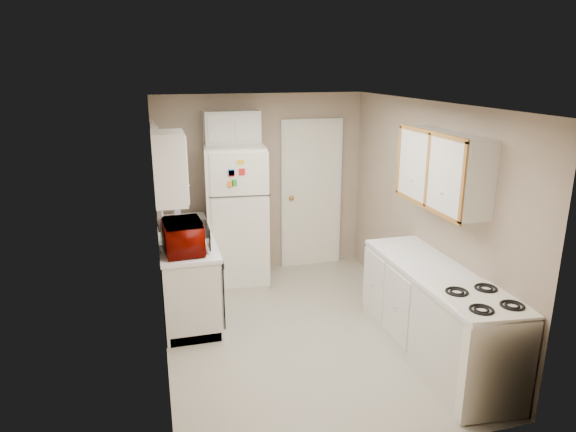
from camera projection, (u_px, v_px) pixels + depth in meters
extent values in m
plane|color=beige|center=(300.00, 331.00, 5.51)|extent=(3.80, 3.80, 0.00)
plane|color=white|center=(302.00, 103.00, 4.83)|extent=(3.80, 3.80, 0.00)
plane|color=tan|center=(158.00, 236.00, 4.82)|extent=(3.80, 3.80, 0.00)
plane|color=tan|center=(425.00, 215.00, 5.52)|extent=(3.80, 3.80, 0.00)
plane|color=tan|center=(261.00, 184.00, 6.93)|extent=(2.80, 2.80, 0.00)
plane|color=tan|center=(381.00, 307.00, 3.41)|extent=(2.80, 2.80, 0.00)
cube|color=silver|center=(188.00, 271.00, 5.94)|extent=(0.60, 1.80, 0.90)
cube|color=black|center=(219.00, 286.00, 5.45)|extent=(0.03, 0.58, 0.72)
cube|color=gray|center=(185.00, 234.00, 5.97)|extent=(0.54, 0.74, 0.16)
imported|color=#7A0800|center=(183.00, 237.00, 5.26)|extent=(0.59, 0.36, 0.38)
imported|color=white|center=(177.00, 210.00, 6.45)|extent=(0.10, 0.10, 0.17)
cube|color=silver|center=(157.00, 173.00, 5.69)|extent=(0.10, 0.98, 1.08)
cube|color=silver|center=(169.00, 168.00, 4.89)|extent=(0.30, 0.45, 0.70)
cube|color=white|center=(236.00, 215.00, 6.57)|extent=(0.80, 0.79, 1.80)
cube|color=silver|center=(232.00, 127.00, 6.47)|extent=(0.70, 0.30, 0.40)
cube|color=white|center=(311.00, 195.00, 7.12)|extent=(0.86, 0.06, 2.08)
cube|color=silver|center=(434.00, 315.00, 4.92)|extent=(0.60, 2.00, 0.90)
cube|color=white|center=(478.00, 350.00, 4.31)|extent=(0.66, 0.79, 0.88)
cube|color=silver|center=(443.00, 169.00, 4.85)|extent=(0.30, 1.20, 0.70)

